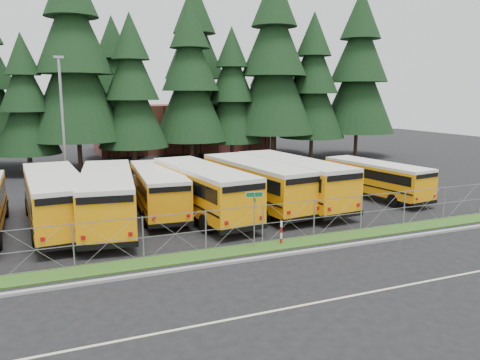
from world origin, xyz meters
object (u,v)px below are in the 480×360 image
bus_1 (55,201)px  light_standard (63,120)px  bus_2 (108,199)px  bus_6 (289,182)px  striped_bollard (281,233)px  bus_5 (253,185)px  bus_east (372,180)px  bus_3 (157,191)px  bus_4 (200,191)px  street_sign (254,208)px

bus_1 → light_standard: bearing=80.0°
light_standard → bus_1: bearing=-95.8°
bus_2 → bus_6: 11.93m
striped_bollard → bus_2: bearing=138.8°
bus_1 → bus_5: (12.11, 0.07, 0.00)m
bus_east → striped_bollard: bus_east is taller
bus_3 → bus_4: bearing=-35.7°
bus_6 → bus_2: bearing=177.5°
street_sign → bus_1: bearing=140.4°
bus_4 → bus_2: bearing=174.7°
bus_3 → striped_bollard: size_ratio=8.99×
bus_2 → bus_6: (11.92, 0.61, 0.03)m
bus_2 → bus_5: size_ratio=1.00×
bus_1 → bus_east: 21.46m
light_standard → bus_4: bearing=-54.7°
bus_1 → bus_4: 8.31m
street_sign → light_standard: 19.15m
bus_5 → light_standard: size_ratio=1.18×
bus_6 → striped_bollard: bus_6 is taller
bus_east → light_standard: 23.15m
light_standard → bus_6: bearing=-35.6°
light_standard → striped_bollard: bearing=-61.2°
bus_4 → bus_6: (6.40, 0.50, 0.04)m
bus_6 → bus_east: bearing=-6.8°
bus_5 → street_sign: size_ratio=4.27×
bus_4 → bus_5: bearing=3.0°
bus_3 → light_standard: light_standard is taller
bus_1 → bus_3: bus_1 is taller
bus_1 → bus_3: (6.05, 1.30, -0.16)m
bus_4 → bus_east: 13.17m
bus_6 → bus_5: bearing=171.4°
bus_5 → bus_east: bus_5 is taller
bus_2 → bus_1: bearing=173.5°
bus_5 → bus_3: bearing=161.6°
bus_1 → street_sign: size_ratio=4.27×
bus_5 → street_sign: bearing=-120.3°
street_sign → bus_4: bearing=95.1°
bus_3 → bus_east: bus_3 is taller
bus_4 → bus_6: bearing=-2.0°
bus_4 → light_standard: size_ratio=1.18×
street_sign → striped_bollard: bearing=0.6°
bus_1 → street_sign: (8.90, -7.35, 0.46)m
bus_east → bus_3: bearing=165.9°
bus_5 → street_sign: bus_5 is taller
bus_5 → striped_bollard: bearing=-110.0°
striped_bollard → bus_4: bearing=107.2°
bus_3 → bus_6: bus_6 is taller
street_sign → light_standard: size_ratio=0.28×
bus_2 → bus_3: size_ratio=1.12×
bus_4 → bus_east: bearing=-5.0°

